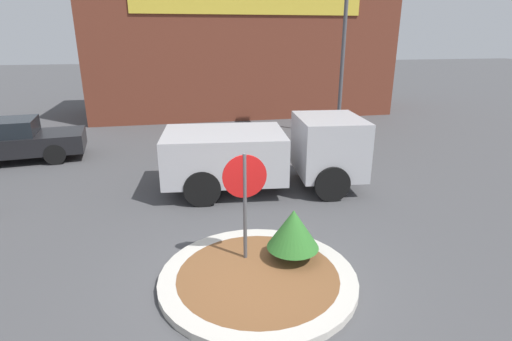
# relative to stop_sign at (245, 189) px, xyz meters

# --- Properties ---
(ground_plane) EXTENTS (120.00, 120.00, 0.00)m
(ground_plane) POSITION_rel_stop_sign_xyz_m (0.11, -0.63, -1.54)
(ground_plane) COLOR #474749
(traffic_island) EXTENTS (3.53, 3.53, 0.14)m
(traffic_island) POSITION_rel_stop_sign_xyz_m (0.11, -0.63, -1.48)
(traffic_island) COLOR #BCB7AD
(traffic_island) RESTS_ON ground_plane
(stop_sign) EXTENTS (0.81, 0.07, 2.21)m
(stop_sign) POSITION_rel_stop_sign_xyz_m (0.00, 0.00, 0.00)
(stop_sign) COLOR #4C4C51
(stop_sign) RESTS_ON ground_plane
(island_shrub) EXTENTS (0.99, 0.99, 1.00)m
(island_shrub) POSITION_rel_stop_sign_xyz_m (0.88, -0.21, -0.79)
(island_shrub) COLOR brown
(island_shrub) RESTS_ON traffic_island
(utility_truck) EXTENTS (5.67, 2.87, 2.02)m
(utility_truck) POSITION_rel_stop_sign_xyz_m (1.29, 3.83, -0.46)
(utility_truck) COLOR #B2B2B7
(utility_truck) RESTS_ON ground_plane
(storefront_building) EXTENTS (15.76, 6.07, 6.35)m
(storefront_building) POSITION_rel_stop_sign_xyz_m (2.70, 16.26, 1.63)
(storefront_building) COLOR brown
(storefront_building) RESTS_ON ground_plane
(parked_sedan_black) EXTENTS (4.98, 2.38, 1.47)m
(parked_sedan_black) POSITION_rel_stop_sign_xyz_m (-6.82, 8.13, -0.79)
(parked_sedan_black) COLOR black
(parked_sedan_black) RESTS_ON ground_plane
(light_pole) EXTENTS (0.70, 0.30, 7.56)m
(light_pole) POSITION_rel_stop_sign_xyz_m (5.92, 9.55, 2.81)
(light_pole) COLOR #4C4C51
(light_pole) RESTS_ON ground_plane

